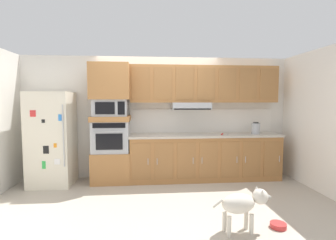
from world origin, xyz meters
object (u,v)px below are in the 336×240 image
object	(u,v)px
refrigerator	(52,139)
electric_kettle	(256,128)
dog_food_bowl	(278,225)
dog	(243,203)
screwdriver	(223,134)
microwave	(111,108)
built_in_oven	(111,136)

from	to	relation	value
refrigerator	electric_kettle	bearing A→B (deg)	0.29
electric_kettle	dog_food_bowl	distance (m)	2.31
refrigerator	electric_kettle	distance (m)	4.01
refrigerator	dog	size ratio (longest dim) A/B	2.29
refrigerator	screwdriver	size ratio (longest dim) A/B	10.69
electric_kettle	refrigerator	bearing A→B (deg)	-179.71
microwave	screwdriver	bearing A→B (deg)	-3.11
microwave	screwdriver	world-z (taller)	microwave
microwave	screwdriver	xyz separation A→B (m)	(2.20, -0.12, -0.53)
screwdriver	electric_kettle	size ratio (longest dim) A/B	0.69
microwave	electric_kettle	bearing A→B (deg)	-0.93
refrigerator	microwave	world-z (taller)	refrigerator
screwdriver	refrigerator	bearing A→B (deg)	179.10
dog	dog_food_bowl	bearing A→B (deg)	0.94
refrigerator	built_in_oven	size ratio (longest dim) A/B	2.51
screwdriver	dog_food_bowl	size ratio (longest dim) A/B	0.82
dog_food_bowl	electric_kettle	bearing A→B (deg)	73.98
dog	microwave	bearing A→B (deg)	125.01
microwave	dog_food_bowl	distance (m)	3.42
refrigerator	built_in_oven	xyz separation A→B (m)	(1.10, 0.07, 0.02)
built_in_oven	electric_kettle	world-z (taller)	built_in_oven
built_in_oven	screwdriver	xyz separation A→B (m)	(2.20, -0.12, 0.03)
electric_kettle	dog_food_bowl	size ratio (longest dim) A/B	1.20
electric_kettle	dog	world-z (taller)	electric_kettle
refrigerator	dog	xyz separation A→B (m)	(2.95, -2.04, -0.52)
built_in_oven	electric_kettle	xyz separation A→B (m)	(2.91, -0.05, 0.13)
built_in_oven	screwdriver	distance (m)	2.20
built_in_oven	dog	world-z (taller)	built_in_oven
dog	electric_kettle	bearing A→B (deg)	56.66
dog_food_bowl	dog	bearing A→B (deg)	-172.91
screwdriver	dog	distance (m)	2.10
electric_kettle	screwdriver	bearing A→B (deg)	-174.20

